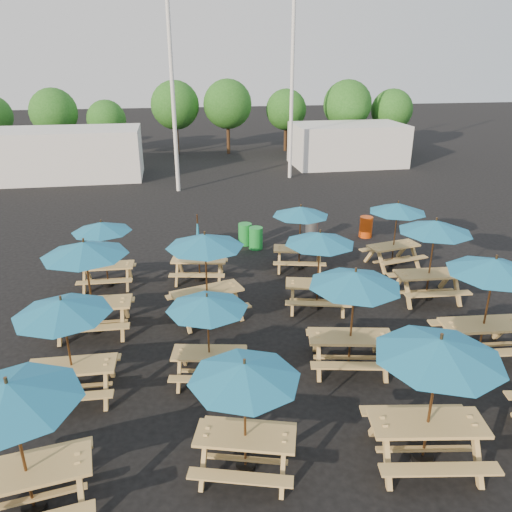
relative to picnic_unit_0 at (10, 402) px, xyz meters
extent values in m
plane|color=black|center=(4.79, 5.76, -2.08)|extent=(120.00, 120.00, 0.00)
cube|color=tan|center=(0.00, 0.00, -1.30)|extent=(1.99, 1.02, 0.06)
cube|color=tan|center=(-0.11, 0.69, -1.61)|extent=(1.92, 0.55, 0.04)
cylinder|color=black|center=(0.00, 0.00, -2.03)|extent=(0.38, 0.38, 0.11)
cylinder|color=brown|center=(0.00, 0.00, -0.87)|extent=(0.05, 0.05, 2.43)
cone|color=#1B6D98|center=(0.00, 0.00, 0.15)|extent=(2.35, 2.35, 0.34)
cube|color=tan|center=(0.19, 2.86, -1.35)|extent=(1.80, 0.75, 0.06)
cube|color=tan|center=(0.17, 2.20, -1.64)|extent=(1.78, 0.30, 0.04)
cube|color=tan|center=(0.21, 3.51, -1.64)|extent=(1.78, 0.30, 0.04)
cylinder|color=black|center=(0.19, 2.86, -2.03)|extent=(0.36, 0.36, 0.10)
cylinder|color=brown|center=(0.19, 2.86, -0.95)|extent=(0.04, 0.04, 2.27)
cone|color=#1B6D98|center=(0.19, 2.86, 0.01)|extent=(1.98, 1.98, 0.32)
cube|color=tan|center=(0.26, 5.52, -1.28)|extent=(1.97, 0.82, 0.06)
cube|color=tan|center=(0.24, 4.81, -1.60)|extent=(1.95, 0.33, 0.04)
cube|color=tan|center=(0.28, 6.24, -1.60)|extent=(1.95, 0.33, 0.04)
cylinder|color=black|center=(0.26, 5.52, -2.03)|extent=(0.39, 0.39, 0.11)
cylinder|color=brown|center=(0.26, 5.52, -0.84)|extent=(0.05, 0.05, 2.49)
cone|color=#1B6D98|center=(0.26, 5.52, 0.21)|extent=(2.18, 2.18, 0.35)
cube|color=tan|center=(0.32, 8.30, -1.41)|extent=(1.66, 0.70, 0.05)
cube|color=tan|center=(0.29, 7.70, -1.67)|extent=(1.64, 0.29, 0.04)
cube|color=tan|center=(0.34, 8.90, -1.67)|extent=(1.64, 0.29, 0.04)
cylinder|color=black|center=(0.32, 8.30, -2.04)|extent=(0.33, 0.33, 0.09)
cylinder|color=brown|center=(0.32, 8.30, -1.04)|extent=(0.04, 0.04, 2.09)
cone|color=#1B6D98|center=(0.32, 8.30, -0.16)|extent=(1.84, 1.84, 0.29)
cube|color=tan|center=(3.40, 0.28, -1.39)|extent=(1.81, 1.11, 0.06)
cube|color=tan|center=(3.22, -0.32, -1.66)|extent=(1.69, 0.70, 0.04)
cube|color=tan|center=(3.57, 0.88, -1.66)|extent=(1.69, 0.70, 0.04)
cylinder|color=black|center=(3.40, 0.28, -2.04)|extent=(0.34, 0.34, 0.09)
cylinder|color=brown|center=(3.40, 0.28, -1.00)|extent=(0.04, 0.04, 2.17)
cone|color=#1B6D98|center=(3.40, 0.28, -0.09)|extent=(2.28, 2.28, 0.30)
cube|color=tan|center=(3.02, 2.97, -1.43)|extent=(1.69, 0.91, 0.05)
cube|color=tan|center=(2.91, 2.40, -1.68)|extent=(1.61, 0.52, 0.04)
cube|color=tan|center=(3.13, 3.55, -1.68)|extent=(1.61, 0.52, 0.04)
cylinder|color=black|center=(3.02, 2.97, -2.04)|extent=(0.32, 0.32, 0.09)
cylinder|color=brown|center=(3.02, 2.97, -1.06)|extent=(0.04, 0.04, 2.04)
cone|color=#1B6D98|center=(3.02, 2.97, -0.20)|extent=(2.03, 2.03, 0.28)
cube|color=tan|center=(3.20, 5.79, -1.31)|extent=(2.01, 1.24, 0.06)
cube|color=tan|center=(3.39, 5.13, -1.61)|extent=(1.88, 0.78, 0.04)
cube|color=tan|center=(3.00, 6.45, -1.61)|extent=(1.88, 0.78, 0.04)
cylinder|color=black|center=(3.20, 5.79, -2.03)|extent=(0.38, 0.38, 0.10)
cylinder|color=brown|center=(3.20, 5.79, -0.88)|extent=(0.05, 0.05, 2.41)
cone|color=#1B6D98|center=(3.20, 5.79, 0.14)|extent=(2.54, 2.54, 0.33)
cube|color=tan|center=(3.14, 8.27, -1.38)|extent=(1.79, 0.97, 0.06)
cube|color=tan|center=(3.03, 7.66, -1.66)|extent=(1.71, 0.55, 0.04)
cube|color=tan|center=(3.26, 8.88, -1.66)|extent=(1.71, 0.55, 0.04)
cylinder|color=black|center=(3.14, 8.27, -2.04)|extent=(0.34, 0.34, 0.09)
cylinder|color=brown|center=(3.14, 8.27, -1.00)|extent=(0.04, 0.04, 2.17)
cone|color=#1B6D98|center=(3.14, 8.27, -0.62)|extent=(0.21, 0.21, 1.42)
cube|color=tan|center=(6.51, -0.05, -1.28)|extent=(2.04, 1.05, 0.06)
cube|color=tan|center=(6.40, -0.76, -1.60)|extent=(1.97, 0.56, 0.04)
cube|color=tan|center=(6.61, 0.65, -1.60)|extent=(1.97, 0.56, 0.04)
cylinder|color=black|center=(6.51, -0.05, -2.03)|extent=(0.39, 0.39, 0.11)
cylinder|color=brown|center=(6.51, -0.05, -0.84)|extent=(0.05, 0.05, 2.49)
cone|color=#1B6D98|center=(6.51, -0.05, 0.21)|extent=(2.41, 2.41, 0.35)
cube|color=tan|center=(6.19, 2.91, -1.31)|extent=(1.98, 1.07, 0.06)
cube|color=tan|center=(6.06, 2.24, -1.61)|extent=(1.89, 0.62, 0.04)
cube|color=tan|center=(6.32, 3.59, -1.61)|extent=(1.89, 0.62, 0.04)
cylinder|color=black|center=(6.19, 2.91, -2.03)|extent=(0.37, 0.37, 0.10)
cylinder|color=brown|center=(6.19, 2.91, -0.89)|extent=(0.05, 0.05, 2.39)
cone|color=#1B6D98|center=(6.19, 2.91, 0.12)|extent=(2.38, 2.38, 0.33)
cube|color=tan|center=(6.28, 5.82, -1.35)|extent=(1.89, 1.10, 0.06)
cube|color=tan|center=(6.12, 5.19, -1.64)|extent=(1.78, 0.67, 0.04)
cube|color=tan|center=(6.44, 6.45, -1.64)|extent=(1.78, 0.67, 0.04)
cylinder|color=black|center=(6.28, 5.82, -2.03)|extent=(0.35, 0.35, 0.10)
cylinder|color=brown|center=(6.28, 5.82, -0.95)|extent=(0.04, 0.04, 2.26)
cone|color=#1B6D98|center=(6.28, 5.82, 0.00)|extent=(2.33, 2.33, 0.31)
cube|color=tan|center=(6.48, 8.62, -1.39)|extent=(1.80, 1.03, 0.06)
cube|color=tan|center=(6.34, 8.01, -1.66)|extent=(1.71, 0.62, 0.04)
cube|color=tan|center=(6.62, 9.22, -1.66)|extent=(1.71, 0.62, 0.04)
cylinder|color=black|center=(6.48, 8.62, -2.04)|extent=(0.34, 0.34, 0.09)
cylinder|color=brown|center=(6.48, 8.62, -1.00)|extent=(0.04, 0.04, 2.17)
cone|color=#1B6D98|center=(6.48, 8.62, -0.09)|extent=(2.21, 2.21, 0.30)
cube|color=tan|center=(9.43, 2.86, -1.28)|extent=(2.00, 0.91, 0.06)
cube|color=tan|center=(9.37, 2.15, -1.60)|extent=(1.96, 0.42, 0.04)
cube|color=tan|center=(9.49, 3.57, -1.60)|extent=(1.96, 0.42, 0.04)
cylinder|color=black|center=(9.43, 2.86, -2.03)|extent=(0.39, 0.39, 0.11)
cylinder|color=brown|center=(9.43, 2.86, -0.84)|extent=(0.05, 0.05, 2.48)
cone|color=#1B6D98|center=(9.43, 2.86, 0.20)|extent=(2.26, 2.26, 0.35)
cube|color=tan|center=(9.61, 5.83, -1.30)|extent=(1.93, 0.85, 0.06)
cube|color=tan|center=(9.57, 5.13, -1.61)|extent=(1.91, 0.38, 0.04)
cube|color=tan|center=(9.65, 6.52, -1.61)|extent=(1.91, 0.38, 0.04)
cylinder|color=black|center=(9.61, 5.83, -2.03)|extent=(0.38, 0.38, 0.11)
cylinder|color=brown|center=(9.61, 5.83, -0.87)|extent=(0.05, 0.05, 2.42)
cone|color=#1B6D98|center=(9.61, 5.83, 0.15)|extent=(2.18, 2.18, 0.34)
cube|color=tan|center=(9.66, 8.35, -1.37)|extent=(1.83, 1.01, 0.06)
cube|color=tan|center=(9.79, 7.73, -1.65)|extent=(1.74, 0.59, 0.04)
cube|color=tan|center=(9.53, 8.97, -1.65)|extent=(1.74, 0.59, 0.04)
cylinder|color=black|center=(9.66, 8.35, -2.03)|extent=(0.35, 0.35, 0.10)
cylinder|color=brown|center=(9.66, 8.35, -0.98)|extent=(0.04, 0.04, 2.21)
cone|color=#1B6D98|center=(9.66, 8.35, -0.05)|extent=(2.22, 2.22, 0.31)
cylinder|color=#198C32|center=(5.05, 11.19, -1.68)|extent=(0.51, 0.51, 0.81)
cylinder|color=#198C32|center=(5.37, 10.69, -1.68)|extent=(0.51, 0.51, 0.81)
cylinder|color=gray|center=(7.63, 11.14, -1.68)|extent=(0.51, 0.51, 0.81)
cylinder|color=#CE410C|center=(9.84, 11.23, -1.68)|extent=(0.51, 0.51, 0.81)
cylinder|color=silver|center=(2.79, 19.76, 3.92)|extent=(0.20, 0.20, 12.00)
cylinder|color=silver|center=(9.29, 21.76, 3.92)|extent=(0.20, 0.20, 12.00)
cube|color=silver|center=(-3.21, 23.76, -0.68)|extent=(8.00, 4.00, 2.80)
cube|color=silver|center=(13.79, 24.76, -0.78)|extent=(7.00, 4.00, 2.60)
cylinder|color=#382314|center=(-4.96, 29.66, -1.01)|extent=(0.24, 0.24, 2.14)
sphere|color=#1E5919|center=(-4.96, 29.66, 1.08)|extent=(3.11, 3.11, 3.11)
cylinder|color=#382314|center=(-1.60, 29.41, -1.19)|extent=(0.24, 0.24, 1.78)
sphere|color=#1E5919|center=(-1.60, 29.41, 0.55)|extent=(2.59, 2.59, 2.59)
cylinder|color=#382314|center=(3.03, 30.47, -0.93)|extent=(0.24, 0.24, 2.31)
sphere|color=#1E5919|center=(3.03, 30.47, 1.33)|extent=(3.36, 3.36, 3.36)
cylinder|color=#382314|center=(6.68, 30.01, -0.91)|extent=(0.24, 0.24, 2.35)
sphere|color=#1E5919|center=(6.68, 30.01, 1.38)|extent=(3.41, 3.41, 3.41)
cylinder|color=#382314|center=(11.01, 30.43, -1.07)|extent=(0.24, 0.24, 2.02)
sphere|color=#1E5919|center=(11.01, 30.43, 0.90)|extent=(2.94, 2.94, 2.94)
cylinder|color=#382314|center=(15.02, 28.65, -0.92)|extent=(0.24, 0.24, 2.32)
sphere|color=#1E5919|center=(15.02, 28.65, 1.35)|extent=(3.38, 3.38, 3.38)
cylinder|color=#382314|center=(18.41, 28.68, -1.07)|extent=(0.24, 0.24, 2.03)
sphere|color=#1E5919|center=(18.41, 28.68, 0.92)|extent=(2.95, 2.95, 2.95)
camera|label=1|loc=(2.45, -6.28, 4.55)|focal=35.00mm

